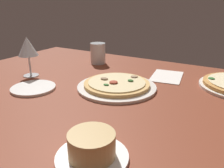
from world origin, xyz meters
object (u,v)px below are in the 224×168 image
(side_plate, at_px, (33,88))
(water_glass, at_px, (98,55))
(ramekin_on_saucer, at_px, (92,148))
(wine_glass_near, at_px, (28,48))
(paper_menu, at_px, (167,76))
(pizza_main, at_px, (117,85))

(side_plate, bearing_deg, water_glass, -90.48)
(ramekin_on_saucer, height_order, wine_glass_near, wine_glass_near)
(ramekin_on_saucer, bearing_deg, wine_glass_near, -30.12)
(wine_glass_near, distance_m, paper_menu, 0.59)
(pizza_main, bearing_deg, side_plate, 32.28)
(side_plate, xyz_separation_m, paper_menu, (-0.37, -0.38, -0.00))
(side_plate, distance_m, paper_menu, 0.54)
(pizza_main, xyz_separation_m, water_glass, (0.25, -0.26, 0.03))
(pizza_main, height_order, side_plate, pizza_main)
(pizza_main, distance_m, ramekin_on_saucer, 0.40)
(paper_menu, bearing_deg, water_glass, -13.79)
(wine_glass_near, xyz_separation_m, side_plate, (-0.13, 0.10, -0.12))
(ramekin_on_saucer, relative_size, water_glass, 1.46)
(ramekin_on_saucer, height_order, side_plate, ramekin_on_saucer)
(pizza_main, height_order, paper_menu, pizza_main)
(ramekin_on_saucer, relative_size, paper_menu, 0.86)
(pizza_main, relative_size, wine_glass_near, 1.73)
(pizza_main, relative_size, paper_menu, 1.66)
(pizza_main, bearing_deg, water_glass, -45.36)
(water_glass, height_order, side_plate, water_glass)
(pizza_main, xyz_separation_m, paper_menu, (-0.12, -0.22, -0.01))
(pizza_main, distance_m, wine_glass_near, 0.40)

